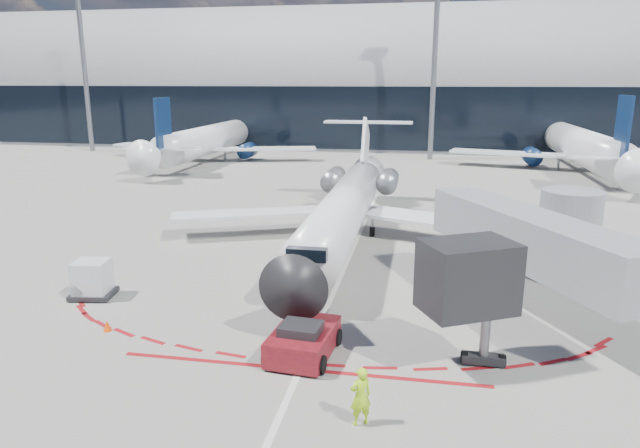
% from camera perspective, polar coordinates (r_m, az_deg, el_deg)
% --- Properties ---
extents(ground, '(260.00, 260.00, 0.00)m').
position_cam_1_polar(ground, '(32.34, 2.35, -4.68)').
color(ground, slate).
rests_on(ground, ground).
extents(apron_centerline, '(0.25, 40.00, 0.01)m').
position_cam_1_polar(apron_centerline, '(34.22, 2.83, -3.60)').
color(apron_centerline, silver).
rests_on(apron_centerline, ground).
extents(apron_stop_bar, '(14.00, 0.25, 0.01)m').
position_cam_1_polar(apron_stop_bar, '(21.94, -2.01, -14.32)').
color(apron_stop_bar, maroon).
rests_on(apron_stop_bar, ground).
extents(terminal_building, '(150.00, 24.15, 24.00)m').
position_cam_1_polar(terminal_building, '(95.39, 8.05, 12.96)').
color(terminal_building, '#989A9D').
rests_on(terminal_building, ground).
extents(jet_bridge, '(10.03, 15.20, 4.90)m').
position_cam_1_polar(jet_bridge, '(28.85, 21.18, -1.77)').
color(jet_bridge, gray).
rests_on(jet_bridge, ground).
extents(light_mast_west, '(0.70, 0.70, 25.00)m').
position_cam_1_polar(light_mast_west, '(92.49, -22.52, 14.48)').
color(light_mast_west, slate).
rests_on(light_mast_west, ground).
extents(light_mast_centre, '(0.70, 0.70, 25.00)m').
position_cam_1_polar(light_mast_centre, '(78.33, 11.37, 15.48)').
color(light_mast_centre, slate).
rests_on(light_mast_centre, ground).
extents(regional_jet, '(24.35, 30.02, 7.52)m').
position_cam_1_polar(regional_jet, '(37.63, 2.71, 2.00)').
color(regional_jet, white).
rests_on(regional_jet, ground).
extents(pushback_tug, '(2.67, 5.63, 1.44)m').
position_cam_1_polar(pushback_tug, '(22.67, -1.67, -11.54)').
color(pushback_tug, '#4F0B12').
rests_on(pushback_tug, ground).
extents(ramp_worker, '(0.85, 0.76, 1.94)m').
position_cam_1_polar(ramp_worker, '(18.49, 4.08, -16.80)').
color(ramp_worker, '#B4F219').
rests_on(ramp_worker, ground).
extents(uld_container, '(2.22, 1.97, 1.87)m').
position_cam_1_polar(uld_container, '(30.38, -21.82, -5.16)').
color(uld_container, black).
rests_on(uld_container, ground).
extents(safety_cone_left, '(0.35, 0.35, 0.49)m').
position_cam_1_polar(safety_cone_left, '(26.46, -20.50, -9.49)').
color(safety_cone_left, '#FE4905').
rests_on(safety_cone_left, ground).
extents(bg_airliner_0, '(33.19, 35.14, 10.74)m').
position_cam_1_polar(bg_airliner_0, '(78.18, -10.89, 10.27)').
color(bg_airliner_0, white).
rests_on(bg_airliner_0, ground).
extents(bg_airliner_1, '(35.06, 37.13, 11.34)m').
position_cam_1_polar(bg_airliner_1, '(75.31, 24.65, 9.33)').
color(bg_airliner_1, white).
rests_on(bg_airliner_1, ground).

